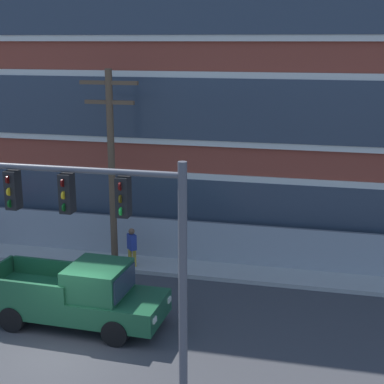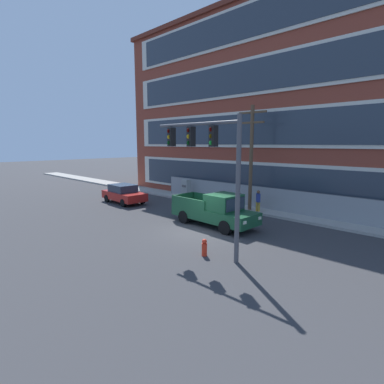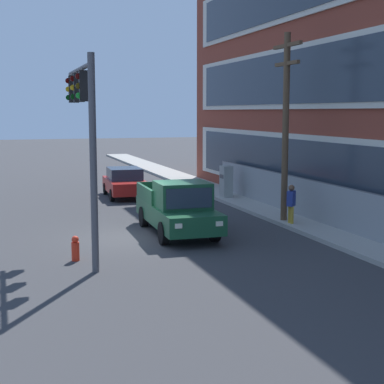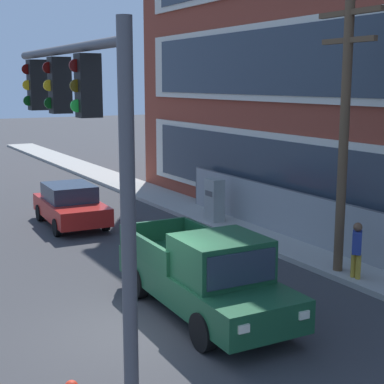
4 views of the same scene
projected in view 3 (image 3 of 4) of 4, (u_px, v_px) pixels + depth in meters
The scene contains 10 objects.
ground_plane at pixel (133, 238), 21.32m from camera, with size 160.00×160.00×0.00m, color #38383A.
sidewalk_building_side at pixel (307, 224), 23.50m from camera, with size 80.00×2.13×0.16m, color #9E9B93.
chain_link_fence at pixel (380, 221), 19.71m from camera, with size 29.41×0.06×1.79m.
traffic_signal_mast at pixel (84, 114), 17.61m from camera, with size 4.91×0.43×6.14m.
pickup_truck_dark_green at pixel (178, 209), 21.82m from camera, with size 5.71×2.23×2.04m.
sedan_red at pixel (125, 182), 31.37m from camera, with size 4.40×2.13×1.56m.
utility_pole_near_corner at pixel (286, 120), 23.44m from camera, with size 2.21×0.26×7.62m.
electrical_cabinet at pixel (226, 183), 30.35m from camera, with size 0.70×0.52×1.77m.
pedestrian_near_cabinet at pixel (291, 203), 23.16m from camera, with size 0.45×0.46×1.69m.
fire_hydrant at pixel (75, 249), 17.99m from camera, with size 0.24×0.24×0.78m.
Camera 3 is at (20.51, -4.50, 4.54)m, focal length 55.00 mm.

